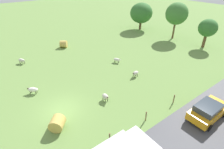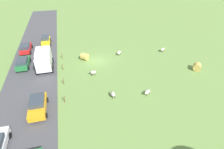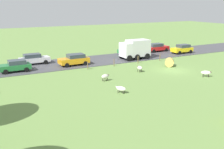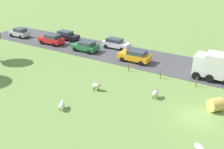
{
  "view_description": "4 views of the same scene",
  "coord_description": "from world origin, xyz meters",
  "px_view_note": "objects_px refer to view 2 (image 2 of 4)",
  "views": [
    {
      "loc": [
        14.18,
        -4.13,
        12.41
      ],
      "look_at": [
        -1.97,
        8.04,
        0.44
      ],
      "focal_mm": 28.32,
      "sensor_mm": 36.0,
      "label": 1
    },
    {
      "loc": [
        4.72,
        29.49,
        16.69
      ],
      "look_at": [
        -1.21,
        6.29,
        0.83
      ],
      "focal_mm": 29.26,
      "sensor_mm": 36.0,
      "label": 2
    },
    {
      "loc": [
        -28.47,
        25.13,
        9.09
      ],
      "look_at": [
        -0.76,
        10.02,
        0.85
      ],
      "focal_mm": 44.05,
      "sensor_mm": 36.0,
      "label": 3
    },
    {
      "loc": [
        -20.37,
        -3.44,
        13.04
      ],
      "look_at": [
        2.21,
        10.14,
        1.07
      ],
      "focal_mm": 40.76,
      "sensor_mm": 36.0,
      "label": 4
    }
  ],
  "objects_px": {
    "truck_0": "(44,59)",
    "sheep_1": "(93,72)",
    "sheep_2": "(147,92)",
    "car_5": "(46,40)",
    "car_0": "(38,105)",
    "sheep_4": "(113,94)",
    "sheep_0": "(119,52)",
    "sheep_3": "(163,49)",
    "hay_bale_1": "(85,56)",
    "car_1": "(26,48)",
    "car_7": "(23,63)",
    "hay_bale_0": "(197,67)"
  },
  "relations": [
    {
      "from": "hay_bale_1",
      "to": "truck_0",
      "type": "relative_size",
      "value": 0.27
    },
    {
      "from": "sheep_0",
      "to": "car_7",
      "type": "distance_m",
      "value": 17.6
    },
    {
      "from": "car_7",
      "to": "hay_bale_1",
      "type": "bearing_deg",
      "value": -179.77
    },
    {
      "from": "sheep_3",
      "to": "car_7",
      "type": "bearing_deg",
      "value": -1.36
    },
    {
      "from": "truck_0",
      "to": "car_5",
      "type": "relative_size",
      "value": 1.17
    },
    {
      "from": "sheep_2",
      "to": "truck_0",
      "type": "distance_m",
      "value": 18.14
    },
    {
      "from": "sheep_2",
      "to": "hay_bale_1",
      "type": "xyz_separation_m",
      "value": [
        7.27,
        -12.53,
        0.16
      ]
    },
    {
      "from": "truck_0",
      "to": "car_1",
      "type": "distance_m",
      "value": 8.7
    },
    {
      "from": "truck_0",
      "to": "sheep_0",
      "type": "bearing_deg",
      "value": -173.22
    },
    {
      "from": "hay_bale_0",
      "to": "car_5",
      "type": "distance_m",
      "value": 31.0
    },
    {
      "from": "sheep_0",
      "to": "hay_bale_0",
      "type": "xyz_separation_m",
      "value": [
        -11.29,
        8.77,
        0.12
      ]
    },
    {
      "from": "car_1",
      "to": "car_5",
      "type": "distance_m",
      "value": 4.8
    },
    {
      "from": "sheep_1",
      "to": "hay_bale_1",
      "type": "relative_size",
      "value": 0.81
    },
    {
      "from": "sheep_1",
      "to": "sheep_3",
      "type": "relative_size",
      "value": 0.82
    },
    {
      "from": "sheep_2",
      "to": "car_5",
      "type": "xyz_separation_m",
      "value": [
        14.59,
        -21.71,
        0.41
      ]
    },
    {
      "from": "sheep_2",
      "to": "car_0",
      "type": "xyz_separation_m",
      "value": [
        14.64,
        -0.49,
        0.44
      ]
    },
    {
      "from": "sheep_0",
      "to": "car_1",
      "type": "distance_m",
      "value": 18.89
    },
    {
      "from": "hay_bale_1",
      "to": "sheep_3",
      "type": "bearing_deg",
      "value": 177.55
    },
    {
      "from": "sheep_1",
      "to": "car_5",
      "type": "height_order",
      "value": "car_5"
    },
    {
      "from": "car_1",
      "to": "car_0",
      "type": "bearing_deg",
      "value": 101.52
    },
    {
      "from": "truck_0",
      "to": "car_7",
      "type": "height_order",
      "value": "truck_0"
    },
    {
      "from": "hay_bale_1",
      "to": "car_5",
      "type": "distance_m",
      "value": 11.75
    },
    {
      "from": "sheep_0",
      "to": "car_0",
      "type": "distance_m",
      "value": 18.75
    },
    {
      "from": "truck_0",
      "to": "sheep_1",
      "type": "bearing_deg",
      "value": 150.9
    },
    {
      "from": "sheep_4",
      "to": "car_0",
      "type": "bearing_deg",
      "value": 0.91
    },
    {
      "from": "car_5",
      "to": "car_7",
      "type": "xyz_separation_m",
      "value": [
        3.45,
        9.23,
        -0.03
      ]
    },
    {
      "from": "car_0",
      "to": "car_5",
      "type": "bearing_deg",
      "value": -90.13
    },
    {
      "from": "sheep_3",
      "to": "car_7",
      "type": "relative_size",
      "value": 0.28
    },
    {
      "from": "sheep_1",
      "to": "truck_0",
      "type": "height_order",
      "value": "truck_0"
    },
    {
      "from": "sheep_1",
      "to": "truck_0",
      "type": "distance_m",
      "value": 8.89
    },
    {
      "from": "sheep_1",
      "to": "sheep_3",
      "type": "bearing_deg",
      "value": -161.54
    },
    {
      "from": "car_1",
      "to": "sheep_3",
      "type": "bearing_deg",
      "value": 165.62
    },
    {
      "from": "sheep_1",
      "to": "sheep_4",
      "type": "distance_m",
      "value": 6.4
    },
    {
      "from": "hay_bale_0",
      "to": "car_5",
      "type": "relative_size",
      "value": 0.32
    },
    {
      "from": "truck_0",
      "to": "car_5",
      "type": "xyz_separation_m",
      "value": [
        0.3,
        -10.61,
        -0.87
      ]
    },
    {
      "from": "hay_bale_1",
      "to": "sheep_2",
      "type": "bearing_deg",
      "value": 120.11
    },
    {
      "from": "sheep_4",
      "to": "car_1",
      "type": "bearing_deg",
      "value": -53.26
    },
    {
      "from": "car_0",
      "to": "car_1",
      "type": "bearing_deg",
      "value": -78.48
    },
    {
      "from": "hay_bale_0",
      "to": "hay_bale_1",
      "type": "bearing_deg",
      "value": -25.3
    },
    {
      "from": "truck_0",
      "to": "car_5",
      "type": "bearing_deg",
      "value": -88.39
    },
    {
      "from": "truck_0",
      "to": "car_1",
      "type": "xyz_separation_m",
      "value": [
        4.07,
        -7.64,
        -0.9
      ]
    },
    {
      "from": "sheep_0",
      "to": "sheep_1",
      "type": "bearing_deg",
      "value": 43.99
    },
    {
      "from": "sheep_4",
      "to": "hay_bale_0",
      "type": "bearing_deg",
      "value": -168.05
    },
    {
      "from": "sheep_2",
      "to": "car_0",
      "type": "bearing_deg",
      "value": -1.94
    },
    {
      "from": "sheep_0",
      "to": "sheep_2",
      "type": "height_order",
      "value": "sheep_0"
    },
    {
      "from": "sheep_0",
      "to": "sheep_3",
      "type": "xyz_separation_m",
      "value": [
        -8.95,
        0.89,
        0.0
      ]
    },
    {
      "from": "sheep_0",
      "to": "sheep_4",
      "type": "xyz_separation_m",
      "value": [
        4.4,
        12.09,
        0.03
      ]
    },
    {
      "from": "car_0",
      "to": "car_7",
      "type": "distance_m",
      "value": 12.46
    },
    {
      "from": "sheep_4",
      "to": "truck_0",
      "type": "relative_size",
      "value": 0.22
    },
    {
      "from": "sheep_4",
      "to": "car_0",
      "type": "distance_m",
      "value": 9.79
    }
  ]
}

